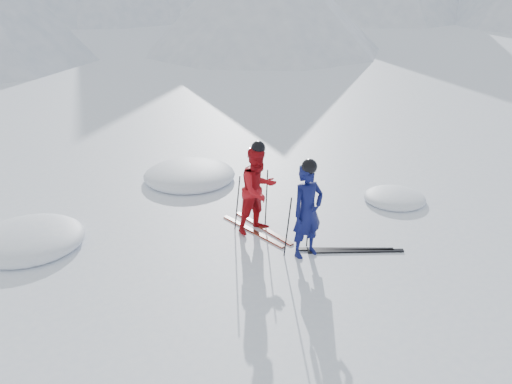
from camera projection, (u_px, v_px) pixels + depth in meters
ground at (355, 231)px, 10.29m from camera, size 160.00×160.00×0.00m
skier_blue at (308, 211)px, 9.15m from camera, size 0.61×0.41×1.66m
skier_red at (258, 190)px, 10.00m from camera, size 0.86×0.69×1.67m
pole_blue_left at (288, 227)px, 9.21m from camera, size 0.11×0.08×1.10m
pole_blue_right at (309, 217)px, 9.58m from camera, size 0.11×0.07×1.10m
pole_red_left at (237, 203)px, 10.14m from camera, size 0.11×0.09×1.11m
pole_red_right at (266, 197)px, 10.38m from camera, size 0.11×0.08×1.11m
ski_worn_left at (253, 231)px, 10.26m from camera, size 0.28×1.70×0.03m
ski_worn_right at (263, 228)px, 10.38m from camera, size 0.16×1.70×0.03m
ski_loose_a at (346, 249)px, 9.60m from camera, size 1.44×1.05×0.03m
ski_loose_b at (356, 251)px, 9.54m from camera, size 1.47×1.00×0.03m
snow_lumps at (159, 204)px, 11.47m from camera, size 8.60×5.35×0.47m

